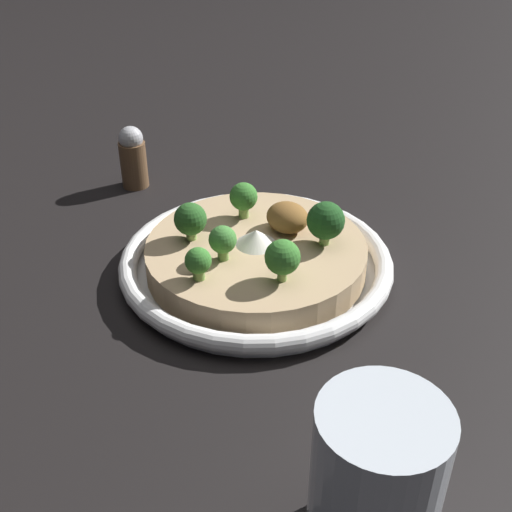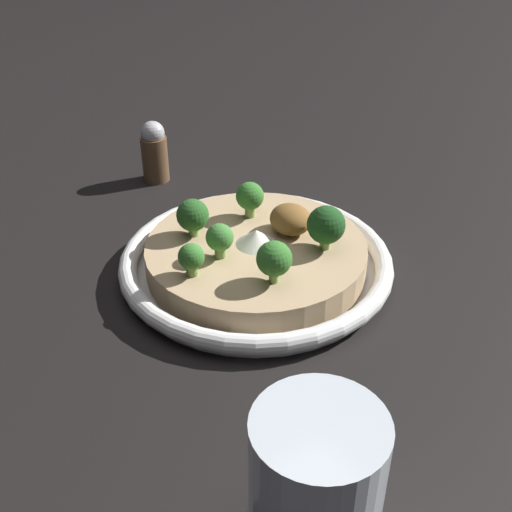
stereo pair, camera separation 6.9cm
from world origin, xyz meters
The scene contains 12 objects.
ground_plane centered at (0.00, 0.00, 0.00)m, with size 6.00×6.00×0.00m, color black.
risotto_bowl centered at (0.00, 0.00, 0.02)m, with size 0.30×0.30×0.04m.
cheese_sprinkle centered at (0.00, 0.00, 0.05)m, with size 0.04×0.04×0.02m.
crispy_onion_garnish centered at (0.00, 0.05, 0.05)m, with size 0.05×0.04×0.03m.
broccoli_front_left centered at (-0.05, -0.05, 0.06)m, with size 0.04×0.04×0.04m.
broccoli_left centered at (-0.05, 0.03, 0.06)m, with size 0.03×0.03×0.04m.
broccoli_back centered at (0.05, 0.06, 0.07)m, with size 0.04×0.04×0.05m.
broccoli_right centered at (0.07, -0.02, 0.06)m, with size 0.04×0.04×0.04m.
broccoli_front_right centered at (0.01, -0.08, 0.06)m, with size 0.03×0.03×0.03m.
broccoli_front centered at (0.00, -0.04, 0.06)m, with size 0.03×0.03×0.04m.
drinking_glass centered at (0.29, -0.15, 0.06)m, with size 0.08×0.08×0.12m.
pepper_shaker centered at (-0.27, 0.01, 0.04)m, with size 0.04×0.04×0.09m.
Camera 1 is at (0.44, -0.38, 0.40)m, focal length 45.00 mm.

